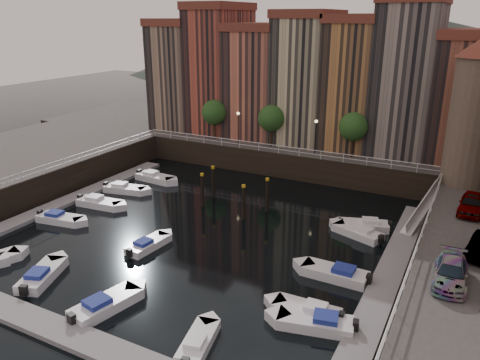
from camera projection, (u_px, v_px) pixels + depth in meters
The scene contains 28 objects.
ground at pixel (208, 228), 42.47m from camera, with size 200.00×200.00×0.00m, color black.
quay_far at pixel (307, 146), 63.74m from camera, with size 80.00×20.00×3.00m, color black.
dock_left at pixel (70, 199), 48.67m from camera, with size 2.00×28.00×0.35m, color gray.
dock_right at pixel (389, 274), 34.49m from camera, with size 2.00×28.00×0.35m, color gray.
dock_near at pixel (62, 332), 28.19m from camera, with size 30.00×2.00×0.35m, color gray.
mountains at pixel (416, 56), 131.18m from camera, with size 145.00×100.00×18.00m.
far_terrace at pixel (329, 79), 57.09m from camera, with size 48.70×10.30×17.50m.
corner_tower at pixel (477, 109), 42.50m from camera, with size 5.20×5.20×13.80m.
promenade_trees at pixel (276, 119), 56.12m from camera, with size 21.20×3.20×5.20m.
street_lamps at pixel (275, 126), 55.37m from camera, with size 10.36×0.36×4.18m.
railings at pixel (234, 174), 45.31m from camera, with size 36.08×34.04×0.52m.
gangway at pixel (425, 205), 42.73m from camera, with size 2.78×8.32×3.73m.
mooring_pilings at pixel (231, 193), 46.40m from camera, with size 6.98×3.97×3.78m.
boat_left_1 at pixel (59, 218), 43.61m from camera, with size 4.76×2.35×1.07m.
boat_left_2 at pixel (99, 203), 47.27m from camera, with size 5.06×2.26×1.14m.
boat_left_3 at pixel (124, 189), 51.13m from camera, with size 4.96×2.66×1.11m.
boat_left_4 at pixel (155, 178), 54.66m from camera, with size 5.18×2.18×1.17m.
boat_right_0 at pixel (317, 323), 28.69m from camera, with size 5.03×2.75×1.13m.
boat_right_1 at pixel (308, 311), 29.89m from camera, with size 4.59×1.76×1.05m.
boat_right_2 at pixel (336, 274), 34.16m from camera, with size 5.10×1.94×1.17m.
boat_right_3 at pixel (359, 233), 40.75m from camera, with size 4.76×3.09×1.07m.
boat_right_4 at pixel (365, 225), 42.20m from camera, with size 4.77×2.98×1.07m.
boat_near_1 at pixel (42, 275), 33.94m from camera, with size 3.27×4.97×1.12m.
boat_near_2 at pixel (105, 305), 30.45m from camera, with size 2.81×5.21×1.17m.
boat_near_3 at pixel (198, 342), 27.03m from camera, with size 2.31×4.25×0.95m.
car_a at pixel (472, 205), 37.78m from camera, with size 1.84×4.57×1.56m, color gray.
car_c at pixel (451, 274), 27.78m from camera, with size 1.88×4.62×1.34m, color gray.
boat_extra_187 at pixel (148, 245), 38.63m from camera, with size 1.97×4.43×1.00m.
Camera 1 is at (20.48, -32.93, 18.09)m, focal length 35.00 mm.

